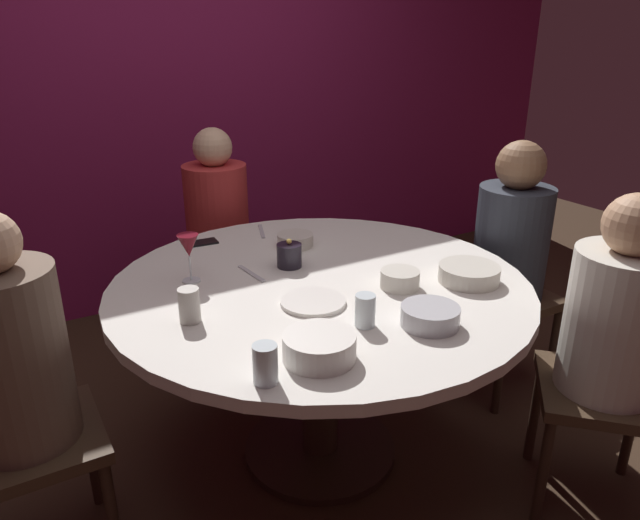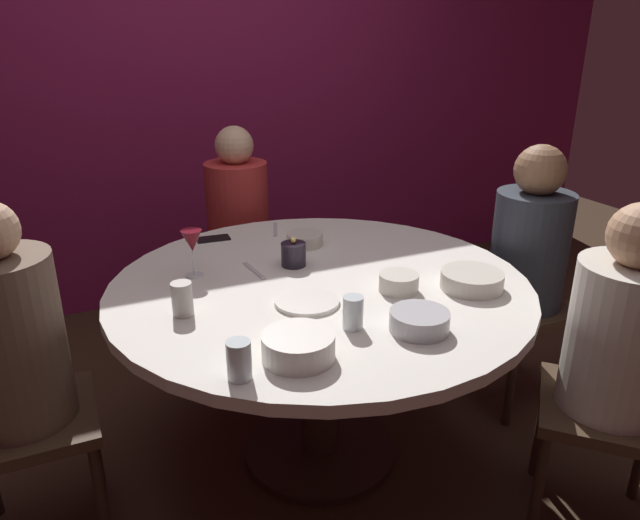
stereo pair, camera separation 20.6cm
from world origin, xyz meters
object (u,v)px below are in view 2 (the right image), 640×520
(bowl_sauce_side, at_px, (399,282))
(bowl_rice_portion, at_px, (472,280))
(wine_glass, at_px, (192,243))
(bowl_salad_center, at_px, (298,346))
(seated_diner_left, at_px, (13,348))
(cup_by_left_diner, at_px, (353,312))
(seated_diner_right, at_px, (529,249))
(cup_by_right_diner, at_px, (239,360))
(bowl_serving_large, at_px, (419,321))
(candle_holder, at_px, (293,254))
(seated_diner_front_right, at_px, (620,339))
(seated_diner_back, at_px, (238,214))
(dining_table, at_px, (320,314))
(cup_near_candle, at_px, (182,299))
(cell_phone, at_px, (213,239))
(bowl_small_white, at_px, (305,239))
(dinner_plate, at_px, (307,301))

(bowl_sauce_side, distance_m, bowl_rice_portion, 0.26)
(wine_glass, distance_m, bowl_salad_center, 0.70)
(seated_diner_left, bearing_deg, cup_by_left_diner, -21.06)
(seated_diner_right, xyz_separation_m, wine_glass, (-1.37, 0.23, 0.16))
(seated_diner_left, height_order, cup_by_right_diner, seated_diner_left)
(bowl_sauce_side, xyz_separation_m, cup_by_right_diner, (-0.66, -0.30, 0.02))
(bowl_serving_large, bearing_deg, bowl_rice_portion, 28.83)
(candle_holder, bearing_deg, seated_diner_front_right, -50.25)
(seated_diner_right, height_order, bowl_rice_portion, seated_diner_right)
(wine_glass, distance_m, cup_by_left_diner, 0.69)
(seated_diner_back, bearing_deg, cup_by_left_diner, -2.31)
(dining_table, height_order, candle_holder, candle_holder)
(dining_table, xyz_separation_m, candle_holder, (-0.03, 0.18, 0.18))
(seated_diner_back, xyz_separation_m, cup_by_left_diner, (-0.06, -1.37, 0.09))
(seated_diner_right, xyz_separation_m, cup_near_candle, (-1.47, -0.07, 0.08))
(dining_table, bearing_deg, bowl_serving_large, -75.67)
(seated_diner_right, height_order, cup_by_left_diner, seated_diner_right)
(cell_phone, bearing_deg, seated_diner_front_right, 39.49)
(cup_by_left_diner, bearing_deg, seated_diner_back, 87.69)
(seated_diner_back, bearing_deg, seated_diner_left, -44.55)
(dining_table, distance_m, wine_glass, 0.53)
(bowl_small_white, xyz_separation_m, cup_by_right_diner, (-0.54, -0.85, 0.03))
(bowl_salad_center, relative_size, cup_by_right_diner, 1.90)
(dining_table, bearing_deg, seated_diner_right, 0.00)
(cup_near_candle, bearing_deg, candle_holder, 27.31)
(seated_diner_right, height_order, dinner_plate, seated_diner_right)
(cell_phone, xyz_separation_m, cup_by_right_diner, (-0.21, -1.08, 0.05))
(seated_diner_back, bearing_deg, bowl_rice_portion, 19.44)
(seated_diner_left, distance_m, cell_phone, 0.96)
(bowl_salad_center, relative_size, cup_near_candle, 1.84)
(cell_phone, distance_m, bowl_salad_center, 1.05)
(dining_table, xyz_separation_m, cup_by_right_diner, (-0.45, -0.49, 0.19))
(seated_diner_left, xyz_separation_m, bowl_rice_portion, (1.45, -0.27, 0.07))
(bowl_sauce_side, bearing_deg, dinner_plate, 173.10)
(candle_holder, height_order, cup_by_right_diner, candle_holder)
(dinner_plate, bearing_deg, bowl_salad_center, -117.00)
(candle_holder, bearing_deg, seated_diner_right, -9.99)
(cup_by_right_diner, bearing_deg, cup_near_candle, 97.52)
(dining_table, relative_size, candle_holder, 13.45)
(dining_table, bearing_deg, dinner_plate, -127.44)
(dinner_plate, xyz_separation_m, bowl_rice_portion, (0.57, -0.12, 0.02))
(dining_table, relative_size, bowl_serving_large, 8.34)
(seated_diner_right, relative_size, cup_by_right_diner, 10.96)
(seated_diner_left, xyz_separation_m, cup_by_right_diner, (0.55, -0.49, 0.09))
(bowl_small_white, bearing_deg, cell_phone, 145.76)
(bowl_small_white, xyz_separation_m, cup_near_candle, (-0.60, -0.43, 0.03))
(candle_holder, height_order, cell_phone, candle_holder)
(dining_table, height_order, cup_near_candle, cup_near_candle)
(cup_by_left_diner, bearing_deg, bowl_rice_portion, 9.94)
(bowl_small_white, bearing_deg, dining_table, -104.68)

